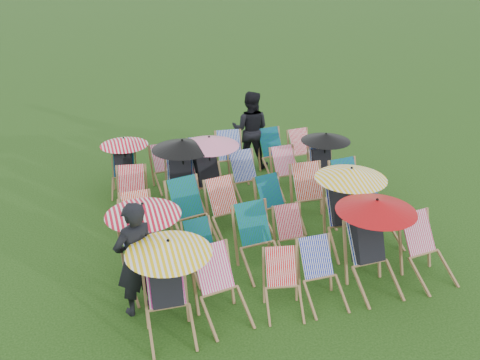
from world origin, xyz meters
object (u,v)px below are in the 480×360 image
object	(u,v)px
deckchair_5	(428,251)
person_left	(135,259)
person_rear	(250,129)
deckchair_0	(168,287)
deckchair_29	(304,152)

from	to	relation	value
deckchair_5	person_left	xyz separation A→B (m)	(-4.40, 0.55, 0.38)
person_left	person_rear	bearing A→B (deg)	-148.97
deckchair_5	person_left	bearing A→B (deg)	165.77
person_rear	deckchair_5	bearing A→B (deg)	130.90
deckchair_0	person_rear	size ratio (longest dim) A/B	0.76
deckchair_5	person_left	world-z (taller)	person_left
deckchair_29	person_rear	world-z (taller)	person_rear
deckchair_5	deckchair_29	world-z (taller)	deckchair_5
deckchair_29	person_rear	size ratio (longest dim) A/B	0.49
person_left	person_rear	distance (m)	5.56
deckchair_5	person_rear	distance (m)	5.24
deckchair_0	person_left	size ratio (longest dim) A/B	0.78
deckchair_5	person_left	size ratio (longest dim) A/B	0.56
deckchair_5	person_left	distance (m)	4.45
deckchair_0	person_rear	xyz separation A→B (m)	(2.86, 5.11, 0.17)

